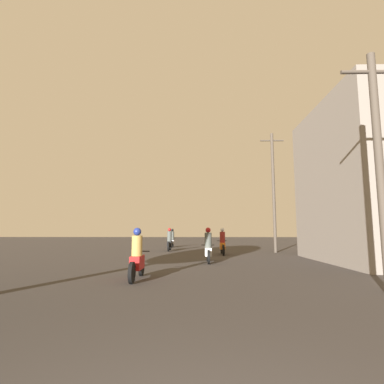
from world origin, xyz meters
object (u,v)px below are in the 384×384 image
(motorcycle_black, at_px, (169,242))
(building_right_near, at_px, (369,182))
(motorcycle_orange, at_px, (222,244))
(utility_pole_near, at_px, (379,162))
(motorcycle_red, at_px, (137,259))
(motorcycle_silver, at_px, (172,240))
(utility_pole_far, at_px, (274,189))
(motorcycle_white, at_px, (208,249))

(motorcycle_black, bearing_deg, building_right_near, -30.39)
(motorcycle_orange, height_order, motorcycle_black, motorcycle_black)
(motorcycle_orange, distance_m, building_right_near, 8.52)
(building_right_near, bearing_deg, motorcycle_black, 142.79)
(building_right_near, height_order, utility_pole_near, building_right_near)
(motorcycle_red, distance_m, building_right_near, 11.47)
(motorcycle_silver, xyz_separation_m, building_right_near, (10.31, -12.16, 3.11))
(motorcycle_silver, xyz_separation_m, utility_pole_near, (6.76, -18.81, 2.56))
(motorcycle_red, distance_m, motorcycle_orange, 9.80)
(motorcycle_red, xyz_separation_m, utility_pole_far, (6.99, 10.90, 3.60))
(motorcycle_silver, height_order, building_right_near, building_right_near)
(motorcycle_red, bearing_deg, motorcycle_white, 60.86)
(motorcycle_silver, distance_m, utility_pole_far, 10.18)
(motorcycle_red, bearing_deg, motorcycle_black, 87.92)
(motorcycle_white, relative_size, motorcycle_silver, 1.03)
(motorcycle_orange, bearing_deg, motorcycle_red, -109.68)
(motorcycle_orange, xyz_separation_m, utility_pole_near, (3.04, -11.08, 2.54))
(motorcycle_red, relative_size, building_right_near, 0.27)
(motorcycle_orange, bearing_deg, building_right_near, -33.57)
(motorcycle_orange, xyz_separation_m, building_right_near, (6.59, -4.42, 3.09))
(motorcycle_white, distance_m, utility_pole_far, 8.52)
(motorcycle_orange, height_order, building_right_near, building_right_near)
(utility_pole_near, distance_m, utility_pole_far, 12.82)
(motorcycle_white, bearing_deg, motorcycle_silver, 94.49)
(motorcycle_black, relative_size, utility_pole_near, 0.34)
(building_right_near, relative_size, utility_pole_near, 1.23)
(utility_pole_near, bearing_deg, motorcycle_orange, 105.37)
(utility_pole_far, bearing_deg, motorcycle_red, -122.69)
(motorcycle_silver, bearing_deg, building_right_near, -45.17)
(motorcycle_white, height_order, motorcycle_black, motorcycle_black)
(motorcycle_white, height_order, building_right_near, building_right_near)
(motorcycle_white, height_order, utility_pole_far, utility_pole_far)
(motorcycle_black, bearing_deg, motorcycle_silver, 99.10)
(utility_pole_far, bearing_deg, building_right_near, -64.23)
(motorcycle_black, distance_m, building_right_near, 13.09)
(motorcycle_orange, bearing_deg, motorcycle_white, -102.56)
(motorcycle_white, relative_size, motorcycle_orange, 0.93)
(motorcycle_orange, xyz_separation_m, motorcycle_black, (-3.54, 3.27, 0.00))
(motorcycle_silver, distance_m, building_right_near, 16.24)
(utility_pole_near, bearing_deg, motorcycle_red, 163.74)
(motorcycle_silver, bearing_deg, motorcycle_orange, -59.78)
(motorcycle_white, height_order, motorcycle_orange, motorcycle_orange)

